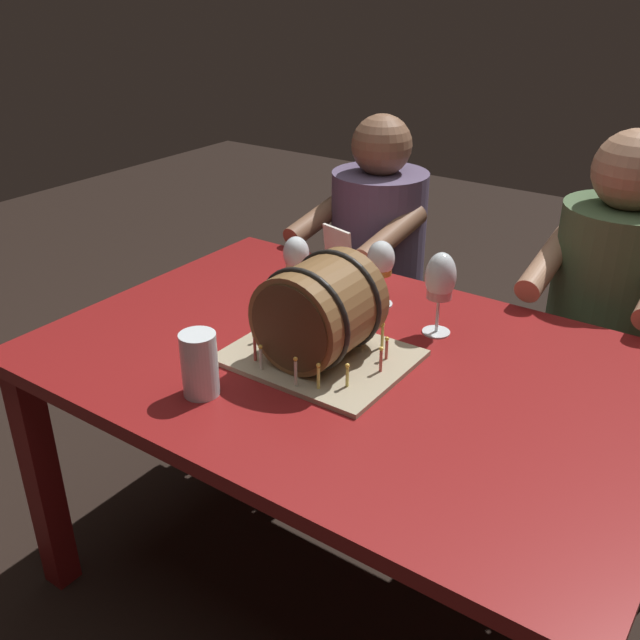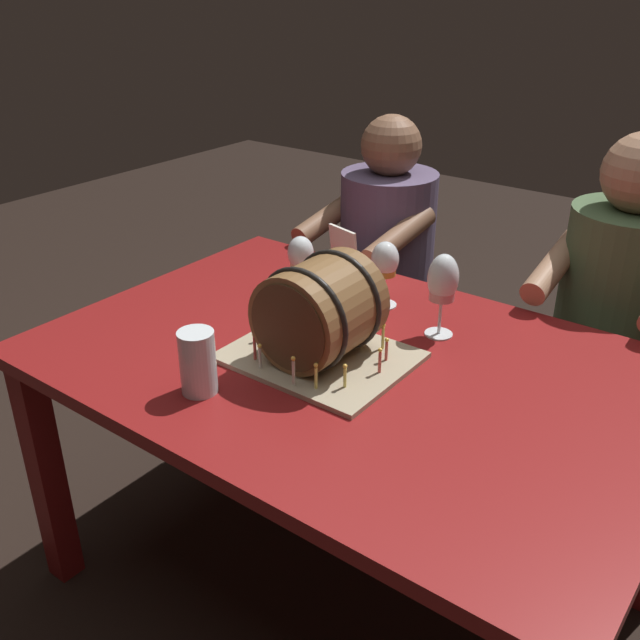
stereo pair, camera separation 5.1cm
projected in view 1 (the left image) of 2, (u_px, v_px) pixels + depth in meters
The scene contains 10 objects.
ground_plane at pixel (346, 584), 1.97m from camera, with size 8.00×8.00×0.00m, color black.
dining_table at pixel (350, 392), 1.69m from camera, with size 1.45×0.99×0.72m.
barrel_cake at pixel (320, 315), 1.59m from camera, with size 0.40×0.32×0.25m.
wine_glass_amber at pixel (381, 262), 1.85m from camera, with size 0.07×0.07×0.18m.
wine_glass_white at pixel (296, 256), 1.89m from camera, with size 0.07×0.07×0.18m.
wine_glass_rose at pixel (440, 280), 1.70m from camera, with size 0.08×0.08×0.21m.
beer_pint at pixel (200, 366), 1.48m from camera, with size 0.08×0.08×0.14m.
menu_card at pixel (338, 254), 2.02m from camera, with size 0.11×0.01×0.16m, color silver.
person_seated_left at pixel (375, 292), 2.50m from camera, with size 0.38×0.48×1.12m.
person_seated_right at pixel (599, 345), 2.09m from camera, with size 0.37×0.45×1.16m.
Camera 1 is at (0.77, -1.22, 1.54)m, focal length 39.94 mm.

